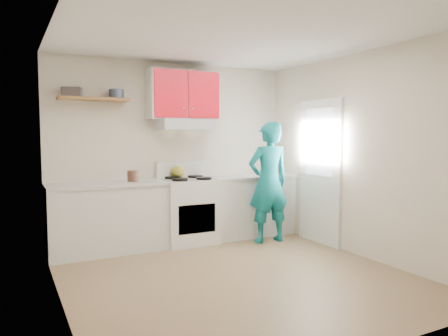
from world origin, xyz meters
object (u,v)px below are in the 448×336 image
stove (188,211)px  tin (116,94)px  crock (133,177)px  person (268,182)px  kettle (177,172)px

stove → tin: tin is taller
stove → crock: bearing=176.7°
tin → person: tin is taller
tin → person: (2.00, -0.67, -1.23)m
stove → person: person is taller
kettle → person: person is taller
kettle → tin: bearing=-168.9°
crock → person: bearing=-16.5°
stove → kettle: (-0.08, 0.20, 0.55)m
kettle → person: size_ratio=0.12×
tin → kettle: tin is taller
tin → person: size_ratio=0.11×
tin → person: 2.44m
crock → person: 1.92m
stove → person: bearing=-25.5°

